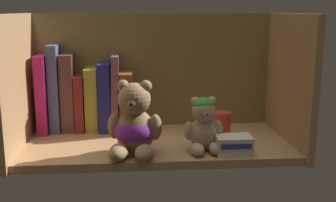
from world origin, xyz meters
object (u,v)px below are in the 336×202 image
(teddy_bear_smaller, at_px, (204,125))
(book_3, at_px, (81,102))
(book_0, at_px, (45,93))
(book_7, at_px, (126,100))
(book_5, at_px, (105,96))
(book_6, at_px, (115,92))
(teddy_bear_larger, at_px, (135,126))
(small_product_box, at_px, (233,145))
(book_4, at_px, (92,99))
(book_1, at_px, (56,88))
(book_2, at_px, (69,92))
(pillar_candle, at_px, (222,123))

(teddy_bear_smaller, bearing_deg, book_3, 145.74)
(book_0, relative_size, book_7, 1.29)
(book_5, height_order, book_6, book_6)
(teddy_bear_larger, relative_size, teddy_bear_smaller, 1.34)
(book_5, bearing_deg, book_6, 0.00)
(book_3, bearing_deg, small_product_box, -32.51)
(book_4, bearing_deg, small_product_box, -34.84)
(book_0, xyz_separation_m, teddy_bear_larger, (0.24, -0.22, -0.04))
(book_0, distance_m, small_product_box, 0.53)
(book_4, bearing_deg, book_7, 0.00)
(book_4, height_order, teddy_bear_smaller, book_4)
(book_3, relative_size, teddy_bear_larger, 0.89)
(book_1, height_order, small_product_box, book_1)
(book_5, distance_m, book_7, 0.06)
(book_2, distance_m, book_5, 0.10)
(book_6, bearing_deg, teddy_bear_larger, -77.07)
(book_6, distance_m, teddy_bear_smaller, 0.30)
(book_0, relative_size, pillar_candle, 3.48)
(book_5, distance_m, pillar_candle, 0.33)
(book_1, distance_m, book_7, 0.19)
(book_6, xyz_separation_m, teddy_bear_larger, (0.05, -0.22, -0.04))
(book_0, distance_m, book_1, 0.03)
(book_3, distance_m, teddy_bear_larger, 0.27)
(book_4, relative_size, book_5, 0.92)
(book_4, bearing_deg, book_5, 0.00)
(book_2, bearing_deg, book_0, 180.00)
(pillar_candle, bearing_deg, teddy_bear_larger, -148.68)
(book_6, distance_m, teddy_bear_larger, 0.23)
(teddy_bear_larger, bearing_deg, book_5, 109.59)
(book_1, relative_size, book_3, 1.54)
(book_3, bearing_deg, book_1, 180.00)
(book_1, relative_size, teddy_bear_smaller, 1.82)
(book_4, distance_m, small_product_box, 0.42)
(book_7, bearing_deg, teddy_bear_smaller, -48.92)
(book_2, xyz_separation_m, book_4, (0.06, 0.00, -0.02))
(pillar_candle, distance_m, small_product_box, 0.16)
(book_0, bearing_deg, book_6, 0.00)
(book_7, height_order, pillar_candle, book_7)
(book_5, bearing_deg, book_7, 0.00)
(book_0, relative_size, teddy_bear_larger, 1.21)
(teddy_bear_larger, bearing_deg, book_3, 123.30)
(book_1, bearing_deg, teddy_bear_larger, -46.51)
(book_6, xyz_separation_m, pillar_candle, (0.28, -0.08, -0.07))
(book_4, height_order, book_6, book_6)
(teddy_bear_smaller, height_order, small_product_box, teddy_bear_smaller)
(book_4, relative_size, book_7, 1.06)
(book_2, height_order, teddy_bear_smaller, book_2)
(book_2, height_order, small_product_box, book_2)
(book_5, height_order, pillar_candle, book_5)
(teddy_bear_smaller, height_order, pillar_candle, teddy_bear_smaller)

